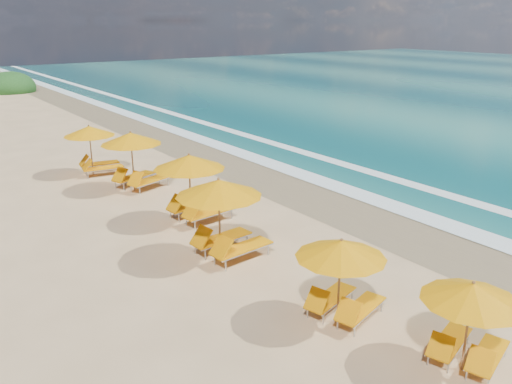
{
  "coord_description": "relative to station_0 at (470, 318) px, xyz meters",
  "views": [
    {
      "loc": [
        -10.49,
        -14.59,
        7.07
      ],
      "look_at": [
        0.0,
        0.0,
        1.2
      ],
      "focal_mm": 36.87,
      "sensor_mm": 36.0,
      "label": 1
    }
  ],
  "objects": [
    {
      "name": "station_2",
      "position": [
        -1.23,
        7.61,
        0.31
      ],
      "size": [
        3.03,
        2.84,
        2.66
      ],
      "rotation": [
        0.0,
        0.0,
        0.09
      ],
      "color": "olive",
      "rests_on": "ground"
    },
    {
      "name": "station_1",
      "position": [
        -0.82,
        2.91,
        0.07
      ],
      "size": [
        2.78,
        2.7,
        2.22
      ],
      "rotation": [
        0.0,
        0.0,
        0.27
      ],
      "color": "olive",
      "rests_on": "ground"
    },
    {
      "name": "wet_sand",
      "position": [
        5.25,
        9.41,
        -1.17
      ],
      "size": [
        4.0,
        160.0,
        0.01
      ],
      "primitive_type": "cube",
      "color": "#877750",
      "rests_on": "ground"
    },
    {
      "name": "station_5",
      "position": [
        -1.19,
        19.24,
        0.18
      ],
      "size": [
        2.87,
        2.73,
        2.42
      ],
      "rotation": [
        0.0,
        0.0,
        -0.16
      ],
      "color": "olive",
      "rests_on": "ground"
    },
    {
      "name": "surf_foam",
      "position": [
        7.95,
        9.41,
        -1.15
      ],
      "size": [
        4.0,
        160.0,
        0.01
      ],
      "color": "white",
      "rests_on": "ground"
    },
    {
      "name": "ground",
      "position": [
        1.25,
        9.41,
        -1.17
      ],
      "size": [
        160.0,
        160.0,
        0.0
      ],
      "primitive_type": "plane",
      "color": "tan",
      "rests_on": "ground"
    },
    {
      "name": "station_3",
      "position": [
        -0.41,
        10.93,
        0.29
      ],
      "size": [
        3.01,
        2.83,
        2.62
      ],
      "rotation": [
        0.0,
        0.0,
        0.11
      ],
      "color": "olive",
      "rests_on": "ground"
    },
    {
      "name": "station_0",
      "position": [
        0.0,
        0.0,
        0.0
      ],
      "size": [
        2.63,
        2.56,
        2.1
      ],
      "rotation": [
        0.0,
        0.0,
        0.29
      ],
      "color": "olive",
      "rests_on": "ground"
    },
    {
      "name": "station_4",
      "position": [
        -0.56,
        15.85,
        0.3
      ],
      "size": [
        3.34,
        3.27,
        2.63
      ],
      "rotation": [
        0.0,
        0.0,
        0.32
      ],
      "color": "olive",
      "rests_on": "ground"
    }
  ]
}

